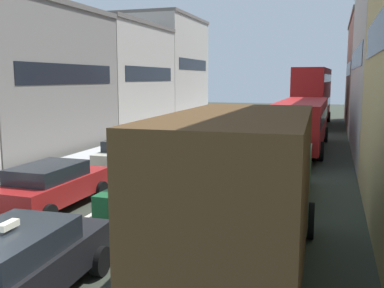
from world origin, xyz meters
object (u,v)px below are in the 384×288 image
(sedan_centre_lane_second, at_px, (152,189))
(sedan_right_lane_behind_truck, at_px, (280,173))
(removalist_box_truck, at_px, (246,190))
(bus_far_queue_secondary, at_px, (313,94))
(hatchback_centre_lane_third, at_px, (204,158))
(wagon_right_lane_far, at_px, (291,149))
(sedan_left_lane_third, at_px, (131,153))
(wagon_left_lane_second, at_px, (51,185))
(taxi_centre_lane_front, at_px, (16,264))
(bus_mid_queue_primary, at_px, (302,120))

(sedan_centre_lane_second, relative_size, sedan_right_lane_behind_truck, 0.99)
(removalist_box_truck, bearing_deg, bus_far_queue_secondary, -1.30)
(hatchback_centre_lane_third, distance_m, wagon_right_lane_far, 4.89)
(sedan_centre_lane_second, height_order, sedan_left_lane_third, same)
(wagon_left_lane_second, height_order, wagon_right_lane_far, same)
(taxi_centre_lane_front, bearing_deg, hatchback_centre_lane_third, -4.57)
(hatchback_centre_lane_third, relative_size, bus_mid_queue_primary, 0.41)
(wagon_left_lane_second, height_order, sedan_right_lane_behind_truck, same)
(sedan_right_lane_behind_truck, height_order, bus_mid_queue_primary, bus_mid_queue_primary)
(sedan_centre_lane_second, xyz_separation_m, hatchback_centre_lane_third, (0.07, 5.42, 0.00))
(wagon_right_lane_far, bearing_deg, removalist_box_truck, -178.71)
(hatchback_centre_lane_third, xyz_separation_m, wagon_right_lane_far, (3.30, 3.60, 0.00))
(taxi_centre_lane_front, height_order, sedan_right_lane_behind_truck, taxi_centre_lane_front)
(wagon_left_lane_second, distance_m, bus_far_queue_secondary, 29.44)
(hatchback_centre_lane_third, height_order, sedan_right_lane_behind_truck, same)
(taxi_centre_lane_front, relative_size, sedan_centre_lane_second, 1.02)
(sedan_right_lane_behind_truck, bearing_deg, removalist_box_truck, 179.85)
(hatchback_centre_lane_third, bearing_deg, wagon_left_lane_second, 152.40)
(hatchback_centre_lane_third, bearing_deg, bus_far_queue_secondary, -6.89)
(sedan_left_lane_third, height_order, bus_mid_queue_primary, bus_mid_queue_primary)
(sedan_centre_lane_second, height_order, wagon_left_lane_second, same)
(bus_mid_queue_primary, bearing_deg, wagon_right_lane_far, 179.14)
(sedan_centre_lane_second, distance_m, wagon_right_lane_far, 9.63)
(taxi_centre_lane_front, bearing_deg, bus_mid_queue_primary, -13.83)
(removalist_box_truck, xyz_separation_m, sedan_centre_lane_second, (-3.64, 3.66, -1.18))
(taxi_centre_lane_front, xyz_separation_m, wagon_right_lane_far, (3.56, 14.92, -0.00))
(bus_far_queue_secondary, bearing_deg, wagon_left_lane_second, 169.34)
(sedan_centre_lane_second, height_order, bus_mid_queue_primary, bus_mid_queue_primary)
(sedan_left_lane_third, bearing_deg, sedan_centre_lane_second, -149.41)
(removalist_box_truck, height_order, sedan_left_lane_third, removalist_box_truck)
(sedan_left_lane_third, xyz_separation_m, wagon_right_lane_far, (6.85, 3.45, 0.00))
(sedan_right_lane_behind_truck, height_order, wagon_right_lane_far, same)
(taxi_centre_lane_front, relative_size, bus_far_queue_secondary, 0.41)
(wagon_left_lane_second, relative_size, hatchback_centre_lane_third, 0.99)
(taxi_centre_lane_front, relative_size, wagon_left_lane_second, 1.02)
(sedan_centre_lane_second, height_order, sedan_right_lane_behind_truck, same)
(sedan_left_lane_third, bearing_deg, sedan_right_lane_behind_truck, -107.43)
(removalist_box_truck, relative_size, sedan_left_lane_third, 1.79)
(hatchback_centre_lane_third, bearing_deg, bus_mid_queue_primary, -20.52)
(wagon_right_lane_far, distance_m, bus_far_queue_secondary, 19.09)
(sedan_centre_lane_second, height_order, wagon_right_lane_far, same)
(sedan_centre_lane_second, height_order, hatchback_centre_lane_third, same)
(sedan_centre_lane_second, relative_size, wagon_right_lane_far, 1.00)
(bus_mid_queue_primary, bearing_deg, sedan_left_lane_third, 140.84)
(hatchback_centre_lane_third, bearing_deg, sedan_right_lane_behind_truck, -116.91)
(bus_far_queue_secondary, bearing_deg, taxi_centre_lane_front, 176.44)
(taxi_centre_lane_front, bearing_deg, bus_far_queue_secondary, -9.31)
(sedan_left_lane_third, bearing_deg, removalist_box_truck, -143.74)
(wagon_left_lane_second, distance_m, hatchback_centre_lane_third, 6.88)
(sedan_left_lane_third, distance_m, wagon_right_lane_far, 7.67)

